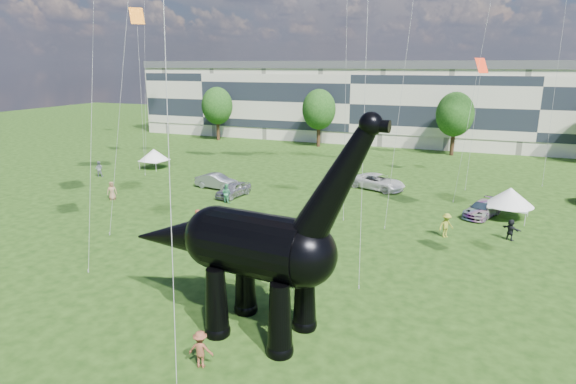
% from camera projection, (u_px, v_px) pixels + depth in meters
% --- Properties ---
extents(ground, '(220.00, 220.00, 0.00)m').
position_uv_depth(ground, '(213.00, 325.00, 23.98)').
color(ground, '#16330C').
rests_on(ground, ground).
extents(terrace_row, '(78.00, 11.00, 12.00)m').
position_uv_depth(terrace_row, '(358.00, 104.00, 80.93)').
color(terrace_row, beige).
rests_on(terrace_row, ground).
extents(tree_far_left, '(5.20, 5.20, 9.44)m').
position_uv_depth(tree_far_left, '(217.00, 103.00, 80.66)').
color(tree_far_left, '#382314').
rests_on(tree_far_left, ground).
extents(tree_mid_left, '(5.20, 5.20, 9.44)m').
position_uv_depth(tree_mid_left, '(319.00, 106.00, 74.21)').
color(tree_mid_left, '#382314').
rests_on(tree_mid_left, ground).
extents(tree_mid_right, '(5.20, 5.20, 9.44)m').
position_uv_depth(tree_mid_right, '(455.00, 111.00, 67.04)').
color(tree_mid_right, '#382314').
rests_on(tree_mid_right, ground).
extents(dinosaur_sculpture, '(13.86, 4.16, 11.29)m').
position_uv_depth(dinosaur_sculpture, '(249.00, 247.00, 22.67)').
color(dinosaur_sculpture, black).
rests_on(dinosaur_sculpture, ground).
extents(car_silver, '(2.38, 4.48, 1.45)m').
position_uv_depth(car_silver, '(233.00, 189.00, 47.10)').
color(car_silver, '#B8B8BD').
rests_on(car_silver, ground).
extents(car_grey, '(4.79, 2.15, 1.53)m').
position_uv_depth(car_grey, '(217.00, 181.00, 50.16)').
color(car_grey, gray).
rests_on(car_grey, ground).
extents(car_white, '(6.31, 4.51, 1.60)m').
position_uv_depth(car_white, '(378.00, 182.00, 49.81)').
color(car_white, silver).
rests_on(car_white, ground).
extents(car_dark, '(3.54, 5.01, 1.35)m').
position_uv_depth(car_dark, '(482.00, 209.00, 40.91)').
color(car_dark, '#595960').
rests_on(car_dark, ground).
extents(gazebo_near, '(4.39, 4.39, 2.69)m').
position_uv_depth(gazebo_near, '(510.00, 197.00, 40.11)').
color(gazebo_near, white).
rests_on(gazebo_near, ground).
extents(gazebo_left, '(3.72, 3.72, 2.46)m').
position_uv_depth(gazebo_left, '(154.00, 155.00, 59.58)').
color(gazebo_left, white).
rests_on(gazebo_left, ground).
extents(visitors, '(51.64, 37.44, 1.87)m').
position_uv_depth(visitors, '(287.00, 210.00, 39.91)').
color(visitors, brown).
rests_on(visitors, ground).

